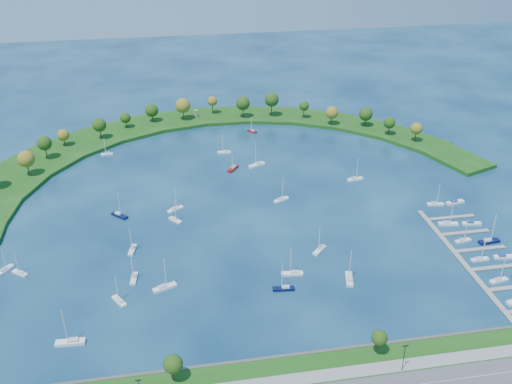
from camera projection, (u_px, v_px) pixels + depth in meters
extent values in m
plane|color=#082448|center=(247.00, 205.00, 279.42)|extent=(700.00, 700.00, 0.00)
cube|color=#474442|center=(299.00, 356.00, 189.89)|extent=(420.00, 1.20, 1.80)
cube|color=gray|center=(307.00, 378.00, 180.40)|extent=(420.00, 5.00, 0.12)
cylinder|color=#382314|center=(174.00, 374.00, 178.28)|extent=(0.56, 0.56, 5.25)
sphere|color=#1C4010|center=(173.00, 365.00, 176.48)|extent=(6.00, 6.00, 6.00)
cylinder|color=#382314|center=(378.00, 348.00, 188.16)|extent=(0.56, 0.56, 5.60)
sphere|color=#1C4010|center=(379.00, 338.00, 186.36)|extent=(5.20, 5.20, 5.20)
cylinder|color=black|center=(404.00, 358.00, 180.94)|extent=(0.24, 0.24, 10.00)
cube|color=#194A13|center=(0.00, 187.00, 293.40)|extent=(50.23, 54.30, 2.00)
cube|color=#194A13|center=(39.00, 162.00, 319.14)|extent=(54.07, 56.09, 2.00)
cube|color=#194A13|center=(82.00, 144.00, 342.06)|extent=(55.20, 54.07, 2.00)
cube|color=#194A13|center=(128.00, 130.00, 360.82)|extent=(53.65, 48.47, 2.00)
cube|color=#194A13|center=(174.00, 121.00, 374.34)|extent=(49.62, 39.75, 2.00)
cube|color=#194A13|center=(221.00, 116.00, 381.83)|extent=(44.32, 29.96, 2.00)
cube|color=#194A13|center=(269.00, 115.00, 382.86)|extent=(49.49, 38.05, 2.00)
cube|color=#194A13|center=(316.00, 119.00, 377.38)|extent=(51.13, 44.12, 2.00)
cube|color=#194A13|center=(362.00, 126.00, 365.70)|extent=(49.19, 47.96, 2.00)
cube|color=#194A13|center=(408.00, 139.00, 348.49)|extent=(43.90, 49.49, 2.00)
cube|color=#194A13|center=(451.00, 156.00, 326.75)|extent=(35.67, 48.74, 2.00)
cylinder|color=#382314|center=(28.00, 169.00, 301.38)|extent=(0.56, 0.56, 7.53)
sphere|color=brown|center=(26.00, 159.00, 298.79)|extent=(8.68, 8.68, 8.68)
cylinder|color=#382314|center=(46.00, 152.00, 319.36)|extent=(0.56, 0.56, 7.56)
sphere|color=#1C4010|center=(44.00, 143.00, 316.84)|extent=(7.88, 7.88, 7.88)
cylinder|color=#382314|center=(64.00, 141.00, 335.57)|extent=(0.56, 0.56, 5.22)
sphere|color=brown|center=(63.00, 135.00, 333.69)|extent=(6.93, 6.93, 6.93)
cylinder|color=#382314|center=(100.00, 133.00, 344.31)|extent=(0.56, 0.56, 7.00)
sphere|color=#1C4010|center=(99.00, 125.00, 341.92)|extent=(7.99, 7.99, 7.99)
cylinder|color=#382314|center=(126.00, 124.00, 359.98)|extent=(0.56, 0.56, 5.06)
sphere|color=#1C4010|center=(125.00, 118.00, 358.18)|extent=(6.49, 6.49, 6.49)
cylinder|color=#382314|center=(152.00, 117.00, 368.94)|extent=(0.56, 0.56, 5.78)
sphere|color=#1C4010|center=(152.00, 110.00, 366.81)|extent=(8.21, 8.21, 8.21)
cylinder|color=#382314|center=(183.00, 114.00, 371.52)|extent=(0.56, 0.56, 7.54)
sphere|color=brown|center=(183.00, 105.00, 368.86)|extent=(9.47, 9.47, 9.47)
cylinder|color=#382314|center=(213.00, 108.00, 381.05)|extent=(0.56, 0.56, 7.32)
sphere|color=brown|center=(212.00, 101.00, 378.73)|extent=(6.38, 6.38, 6.38)
cylinder|color=#382314|center=(243.00, 112.00, 374.85)|extent=(0.56, 0.56, 7.74)
sphere|color=#1C4010|center=(243.00, 103.00, 372.20)|extent=(8.84, 8.84, 8.84)
cylinder|color=#382314|center=(272.00, 109.00, 376.38)|extent=(0.56, 0.56, 9.39)
sphere|color=#1C4010|center=(272.00, 100.00, 373.33)|extent=(9.00, 9.00, 9.00)
cylinder|color=#382314|center=(304.00, 113.00, 373.90)|extent=(0.56, 0.56, 6.97)
sphere|color=#1C4010|center=(304.00, 106.00, 371.68)|extent=(6.14, 6.14, 6.14)
cylinder|color=#382314|center=(331.00, 120.00, 364.21)|extent=(0.56, 0.56, 6.30)
sphere|color=brown|center=(332.00, 113.00, 361.99)|extent=(7.91, 7.91, 7.91)
cylinder|color=#382314|center=(365.00, 121.00, 361.92)|extent=(0.56, 0.56, 6.20)
sphere|color=#1C4010|center=(366.00, 114.00, 359.69)|extent=(8.28, 8.28, 8.28)
cylinder|color=#382314|center=(389.00, 130.00, 349.63)|extent=(0.56, 0.56, 6.33)
sphere|color=#1C4010|center=(390.00, 123.00, 347.49)|extent=(7.03, 7.03, 7.03)
cylinder|color=#382314|center=(415.00, 136.00, 340.44)|extent=(0.56, 0.56, 6.79)
sphere|color=brown|center=(416.00, 128.00, 338.19)|extent=(6.94, 6.94, 6.94)
cylinder|color=gray|center=(196.00, 114.00, 376.67)|extent=(2.20, 2.20, 4.13)
cylinder|color=gray|center=(196.00, 111.00, 375.63)|extent=(2.60, 2.60, 0.30)
cube|color=gray|center=(462.00, 261.00, 238.18)|extent=(2.20, 82.00, 0.40)
cube|color=gray|center=(498.00, 267.00, 234.30)|extent=(22.00, 2.00, 0.40)
cube|color=gray|center=(481.00, 249.00, 245.77)|extent=(22.00, 2.00, 0.40)
cylinder|color=#382314|center=(505.00, 246.00, 247.33)|extent=(0.36, 0.36, 1.60)
cube|color=gray|center=(466.00, 232.00, 257.25)|extent=(22.00, 2.00, 0.40)
cylinder|color=#382314|center=(489.00, 230.00, 258.80)|extent=(0.36, 0.36, 1.60)
cube|color=gray|center=(452.00, 217.00, 268.72)|extent=(22.00, 2.00, 0.40)
cylinder|color=#382314|center=(474.00, 215.00, 270.28)|extent=(0.36, 0.36, 1.60)
cube|color=white|center=(224.00, 152.00, 332.46)|extent=(7.72, 2.78, 0.91)
cube|color=silver|center=(225.00, 151.00, 332.15)|extent=(2.77, 1.71, 0.63)
cylinder|color=silver|center=(223.00, 143.00, 329.80)|extent=(0.32, 0.32, 10.20)
cube|color=white|center=(257.00, 165.00, 317.33)|extent=(9.53, 6.45, 1.12)
cube|color=silver|center=(258.00, 163.00, 317.36)|extent=(3.74, 3.08, 0.78)
cylinder|color=silver|center=(256.00, 154.00, 313.71)|extent=(0.32, 0.32, 12.60)
cube|color=white|center=(5.00, 270.00, 232.16)|extent=(6.28, 7.71, 0.94)
cube|color=silver|center=(3.00, 270.00, 231.15)|extent=(2.83, 3.14, 0.66)
cylinder|color=silver|center=(4.00, 257.00, 229.95)|extent=(0.32, 0.32, 10.60)
cube|color=white|center=(119.00, 301.00, 215.10)|extent=(5.81, 7.70, 0.92)
cube|color=silver|center=(120.00, 300.00, 214.22)|extent=(2.68, 3.08, 0.65)
cylinder|color=silver|center=(117.00, 288.00, 212.86)|extent=(0.32, 0.32, 10.39)
cube|color=#09103B|center=(284.00, 289.00, 221.60)|extent=(8.41, 3.16, 0.99)
cube|color=silver|center=(286.00, 287.00, 221.25)|extent=(3.03, 1.91, 0.69)
cylinder|color=silver|center=(282.00, 276.00, 218.72)|extent=(0.32, 0.32, 11.08)
cube|color=white|center=(292.00, 274.00, 229.99)|extent=(8.76, 3.35, 1.03)
cube|color=silver|center=(294.00, 272.00, 229.63)|extent=(3.16, 2.00, 0.72)
cylinder|color=silver|center=(291.00, 260.00, 227.01)|extent=(0.32, 0.32, 11.54)
cube|color=white|center=(70.00, 342.00, 195.77)|extent=(9.84, 3.18, 1.17)
cube|color=silver|center=(73.00, 340.00, 195.41)|extent=(3.49, 2.06, 0.82)
cylinder|color=silver|center=(65.00, 326.00, 192.33)|extent=(0.32, 0.32, 13.12)
cube|color=white|center=(107.00, 154.00, 330.34)|extent=(6.62, 2.05, 0.79)
cube|color=silver|center=(108.00, 153.00, 330.14)|extent=(2.34, 1.36, 0.55)
cylinder|color=silver|center=(105.00, 146.00, 327.98)|extent=(0.32, 0.32, 8.86)
cube|color=white|center=(319.00, 250.00, 244.67)|extent=(7.16, 7.20, 0.95)
cube|color=silver|center=(321.00, 248.00, 244.87)|extent=(3.06, 3.07, 0.67)
cylinder|color=silver|center=(319.00, 239.00, 241.47)|extent=(0.32, 0.32, 10.72)
cube|color=white|center=(175.00, 220.00, 266.22)|extent=(6.13, 6.95, 0.87)
cube|color=silver|center=(174.00, 218.00, 266.30)|extent=(2.70, 2.88, 0.61)
cylinder|color=silver|center=(175.00, 210.00, 263.37)|extent=(0.32, 0.32, 9.82)
cube|color=maroon|center=(233.00, 169.00, 313.47)|extent=(7.04, 8.38, 1.03)
cube|color=silver|center=(234.00, 167.00, 313.74)|extent=(3.15, 3.43, 0.72)
cylinder|color=silver|center=(232.00, 158.00, 309.95)|extent=(0.32, 0.32, 11.63)
cube|color=white|center=(281.00, 200.00, 283.19)|extent=(8.11, 5.50, 0.95)
cube|color=silver|center=(280.00, 199.00, 282.40)|extent=(3.18, 2.62, 0.67)
cylinder|color=silver|center=(283.00, 189.00, 280.78)|extent=(0.32, 0.32, 10.72)
cube|color=white|center=(355.00, 179.00, 302.45)|extent=(8.67, 3.78, 1.01)
cube|color=silver|center=(354.00, 178.00, 301.79)|extent=(3.18, 2.13, 0.70)
cylinder|color=silver|center=(357.00, 168.00, 299.76)|extent=(0.32, 0.32, 11.32)
cube|color=white|center=(134.00, 279.00, 227.31)|extent=(3.19, 7.82, 0.91)
cube|color=silver|center=(134.00, 276.00, 227.62)|extent=(1.85, 2.84, 0.64)
cylinder|color=silver|center=(132.00, 268.00, 224.16)|extent=(0.32, 0.32, 10.25)
cube|color=white|center=(132.00, 250.00, 244.91)|extent=(3.87, 8.11, 0.94)
cube|color=silver|center=(133.00, 247.00, 245.22)|extent=(2.10, 3.01, 0.66)
cylinder|color=silver|center=(131.00, 239.00, 241.66)|extent=(0.32, 0.32, 10.55)
cube|color=white|center=(349.00, 279.00, 226.82)|extent=(4.62, 9.40, 1.09)
cube|color=silver|center=(350.00, 279.00, 225.59)|extent=(2.48, 3.50, 0.76)
cylinder|color=silver|center=(350.00, 264.00, 224.33)|extent=(0.32, 0.32, 12.23)
cube|color=#09103B|center=(120.00, 216.00, 269.74)|extent=(7.93, 7.88, 1.05)
cube|color=silver|center=(118.00, 213.00, 269.76)|extent=(3.38, 3.37, 0.73)
cylinder|color=silver|center=(119.00, 204.00, 266.37)|extent=(0.32, 0.32, 11.79)
cube|color=white|center=(165.00, 288.00, 222.09)|extent=(9.42, 5.78, 1.09)
cube|color=silver|center=(162.00, 286.00, 221.23)|extent=(3.63, 2.85, 0.77)
cylinder|color=silver|center=(165.00, 273.00, 219.28)|extent=(0.32, 0.32, 12.32)
cube|color=maroon|center=(252.00, 131.00, 360.16)|extent=(5.78, 5.97, 0.78)
cube|color=silver|center=(253.00, 131.00, 359.50)|extent=(2.48, 2.52, 0.55)
cylinder|color=silver|center=(251.00, 124.00, 358.19)|extent=(0.32, 0.32, 8.76)
cube|color=white|center=(176.00, 209.00, 274.94)|extent=(8.09, 6.29, 0.98)
cube|color=silver|center=(174.00, 208.00, 274.06)|extent=(3.26, 2.88, 0.68)
cylinder|color=silver|center=(176.00, 198.00, 272.52)|extent=(0.32, 0.32, 10.99)
cube|color=white|center=(20.00, 273.00, 230.46)|extent=(6.75, 5.92, 0.85)
cube|color=silver|center=(21.00, 272.00, 229.83)|extent=(2.79, 2.61, 0.59)
cylinder|color=silver|center=(16.00, 262.00, 228.26)|extent=(0.32, 0.32, 9.52)
cube|color=white|center=(499.00, 281.00, 226.20)|extent=(7.74, 3.29, 0.90)
cube|color=silver|center=(498.00, 279.00, 225.62)|extent=(2.83, 1.88, 0.63)
cylinder|color=silver|center=(503.00, 268.00, 223.79)|extent=(0.32, 0.32, 10.12)
cube|color=white|center=(480.00, 259.00, 238.73)|extent=(7.44, 2.31, 0.88)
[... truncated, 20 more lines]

